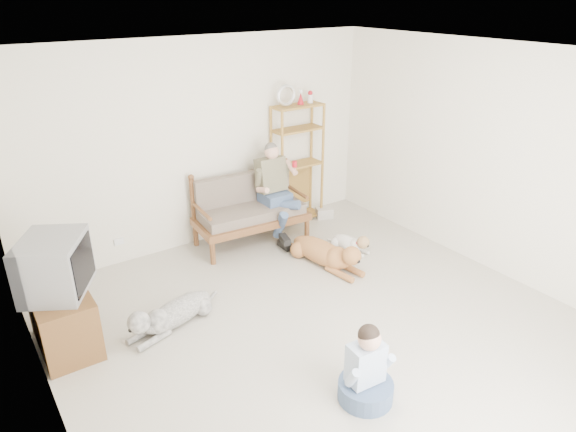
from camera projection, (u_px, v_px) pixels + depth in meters
floor at (334, 337)px, 5.15m from camera, size 5.50×5.50×0.00m
ceiling at (346, 59)px, 4.05m from camera, size 5.50×5.50×0.00m
wall_back at (203, 144)px, 6.67m from camera, size 5.00×0.00×5.00m
wall_left at (41, 304)px, 3.30m from camera, size 0.00×5.50×5.50m
wall_right at (506, 165)px, 5.90m from camera, size 0.00×5.50×5.50m
loveseat at (249, 208)px, 6.94m from camera, size 1.55×0.82×0.95m
man at (278, 199)px, 6.89m from camera, size 0.51×0.73×1.18m
etagere at (297, 163)px, 7.41m from camera, size 0.77×0.34×2.04m
book_stack at (324, 213)px, 7.81m from camera, size 0.29×0.26×0.16m
tv_stand at (62, 319)px, 4.93m from camera, size 0.51×0.90×0.60m
crt_tv at (55, 266)px, 4.72m from camera, size 0.78×0.83×0.55m
wall_outlet at (119, 242)px, 6.43m from camera, size 0.12×0.02×0.08m
golden_retriever at (327, 253)px, 6.43m from camera, size 0.46×1.34×0.41m
shaggy_dog at (169, 315)px, 5.25m from camera, size 1.20×0.53×0.37m
terrier at (352, 243)px, 6.81m from camera, size 0.29×0.71×0.27m
child at (366, 373)px, 4.29m from camera, size 0.47×0.47×0.75m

